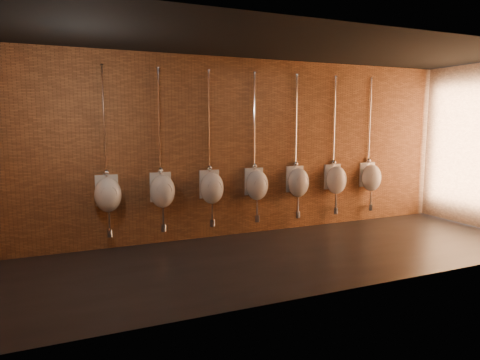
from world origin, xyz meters
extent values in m
plane|color=black|center=(0.00, 0.00, 0.00)|extent=(8.50, 8.50, 0.00)
cube|color=black|center=(0.00, 0.00, 3.20)|extent=(8.50, 3.00, 0.04)
cube|color=#986037|center=(0.00, 1.50, 1.60)|extent=(8.50, 0.04, 3.20)
cube|color=#986037|center=(0.00, -1.50, 1.60)|extent=(8.50, 0.04, 3.20)
ellipsoid|color=white|center=(-2.64, 1.34, 0.92)|extent=(0.43, 0.38, 0.56)
cube|color=white|center=(-2.64, 1.48, 0.98)|extent=(0.36, 0.05, 0.50)
cylinder|color=#969696|center=(-2.64, 1.20, 0.95)|extent=(0.25, 0.03, 0.25)
cylinder|color=silver|center=(-2.64, 1.46, 2.07)|extent=(0.03, 0.03, 1.75)
sphere|color=silver|center=(-2.64, 1.45, 1.27)|extent=(0.10, 0.10, 0.10)
cylinder|color=silver|center=(-2.64, 1.46, 2.95)|extent=(0.07, 0.07, 0.01)
cylinder|color=silver|center=(-2.64, 1.34, 0.53)|extent=(0.04, 0.04, 0.34)
cylinder|color=silver|center=(-2.64, 1.34, 0.30)|extent=(0.10, 0.10, 0.13)
cylinder|color=silver|center=(-2.64, 1.43, 0.30)|extent=(0.04, 0.18, 0.04)
ellipsoid|color=white|center=(-1.76, 1.34, 0.92)|extent=(0.43, 0.38, 0.56)
cube|color=white|center=(-1.76, 1.48, 0.98)|extent=(0.36, 0.05, 0.50)
cylinder|color=#969696|center=(-1.76, 1.20, 0.95)|extent=(0.25, 0.03, 0.25)
cylinder|color=silver|center=(-1.76, 1.46, 2.07)|extent=(0.03, 0.03, 1.75)
sphere|color=silver|center=(-1.76, 1.45, 1.27)|extent=(0.10, 0.10, 0.10)
cylinder|color=silver|center=(-1.76, 1.46, 2.95)|extent=(0.07, 0.07, 0.01)
cylinder|color=silver|center=(-1.76, 1.34, 0.53)|extent=(0.04, 0.04, 0.34)
cylinder|color=silver|center=(-1.76, 1.34, 0.30)|extent=(0.10, 0.10, 0.13)
cylinder|color=silver|center=(-1.76, 1.43, 0.30)|extent=(0.04, 0.18, 0.04)
ellipsoid|color=white|center=(-0.89, 1.34, 0.92)|extent=(0.43, 0.38, 0.56)
cube|color=white|center=(-0.89, 1.48, 0.98)|extent=(0.36, 0.05, 0.50)
cylinder|color=#969696|center=(-0.89, 1.20, 0.95)|extent=(0.25, 0.03, 0.25)
cylinder|color=silver|center=(-0.89, 1.46, 2.07)|extent=(0.03, 0.03, 1.75)
sphere|color=silver|center=(-0.89, 1.45, 1.27)|extent=(0.10, 0.10, 0.10)
cylinder|color=silver|center=(-0.89, 1.46, 2.95)|extent=(0.07, 0.07, 0.01)
cylinder|color=silver|center=(-0.89, 1.34, 0.53)|extent=(0.04, 0.04, 0.34)
cylinder|color=silver|center=(-0.89, 1.34, 0.30)|extent=(0.10, 0.10, 0.13)
cylinder|color=silver|center=(-0.89, 1.43, 0.30)|extent=(0.04, 0.18, 0.04)
ellipsoid|color=white|center=(-0.01, 1.34, 0.92)|extent=(0.43, 0.38, 0.56)
cube|color=white|center=(-0.01, 1.48, 0.98)|extent=(0.36, 0.05, 0.50)
cylinder|color=#969696|center=(-0.01, 1.20, 0.95)|extent=(0.25, 0.03, 0.25)
cylinder|color=silver|center=(-0.01, 1.46, 2.07)|extent=(0.03, 0.03, 1.75)
sphere|color=silver|center=(-0.01, 1.45, 1.27)|extent=(0.10, 0.10, 0.10)
cylinder|color=silver|center=(-0.01, 1.46, 2.95)|extent=(0.07, 0.07, 0.01)
cylinder|color=silver|center=(-0.01, 1.34, 0.53)|extent=(0.04, 0.04, 0.34)
cylinder|color=silver|center=(-0.01, 1.34, 0.30)|extent=(0.10, 0.10, 0.13)
cylinder|color=silver|center=(-0.01, 1.43, 0.30)|extent=(0.04, 0.18, 0.04)
ellipsoid|color=white|center=(0.86, 1.34, 0.92)|extent=(0.43, 0.38, 0.56)
cube|color=white|center=(0.86, 1.48, 0.98)|extent=(0.36, 0.05, 0.50)
cylinder|color=#969696|center=(0.86, 1.20, 0.95)|extent=(0.25, 0.03, 0.25)
cylinder|color=silver|center=(0.86, 1.46, 2.07)|extent=(0.03, 0.03, 1.75)
sphere|color=silver|center=(0.86, 1.45, 1.27)|extent=(0.10, 0.10, 0.10)
cylinder|color=silver|center=(0.86, 1.46, 2.95)|extent=(0.07, 0.07, 0.01)
cylinder|color=silver|center=(0.86, 1.34, 0.53)|extent=(0.04, 0.04, 0.34)
cylinder|color=silver|center=(0.86, 1.34, 0.30)|extent=(0.10, 0.10, 0.13)
cylinder|color=silver|center=(0.86, 1.43, 0.30)|extent=(0.04, 0.18, 0.04)
ellipsoid|color=white|center=(1.74, 1.34, 0.92)|extent=(0.43, 0.38, 0.56)
cube|color=white|center=(1.74, 1.48, 0.98)|extent=(0.36, 0.05, 0.50)
cylinder|color=#969696|center=(1.74, 1.20, 0.95)|extent=(0.25, 0.03, 0.25)
cylinder|color=silver|center=(1.74, 1.46, 2.07)|extent=(0.03, 0.03, 1.75)
sphere|color=silver|center=(1.74, 1.45, 1.27)|extent=(0.10, 0.10, 0.10)
cylinder|color=silver|center=(1.74, 1.46, 2.95)|extent=(0.07, 0.07, 0.01)
cylinder|color=silver|center=(1.74, 1.34, 0.53)|extent=(0.04, 0.04, 0.34)
cylinder|color=silver|center=(1.74, 1.34, 0.30)|extent=(0.10, 0.10, 0.13)
cylinder|color=silver|center=(1.74, 1.43, 0.30)|extent=(0.04, 0.18, 0.04)
ellipsoid|color=white|center=(2.61, 1.34, 0.92)|extent=(0.43, 0.38, 0.56)
cube|color=white|center=(2.61, 1.48, 0.98)|extent=(0.36, 0.05, 0.50)
cylinder|color=#969696|center=(2.61, 1.20, 0.95)|extent=(0.25, 0.03, 0.25)
cylinder|color=silver|center=(2.61, 1.46, 2.07)|extent=(0.03, 0.03, 1.75)
sphere|color=silver|center=(2.61, 1.45, 1.27)|extent=(0.10, 0.10, 0.10)
cylinder|color=silver|center=(2.61, 1.46, 2.95)|extent=(0.07, 0.07, 0.01)
cylinder|color=silver|center=(2.61, 1.34, 0.53)|extent=(0.04, 0.04, 0.34)
cylinder|color=silver|center=(2.61, 1.34, 0.30)|extent=(0.10, 0.10, 0.13)
cylinder|color=silver|center=(2.61, 1.43, 0.30)|extent=(0.04, 0.18, 0.04)
camera|label=1|loc=(-3.36, -5.64, 2.07)|focal=32.00mm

